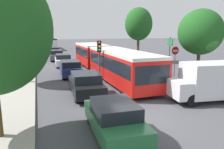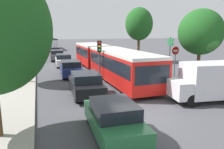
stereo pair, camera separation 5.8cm
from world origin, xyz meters
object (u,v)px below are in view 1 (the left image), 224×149
city_bus_rear (49,43)px  white_van (214,80)px  queued_car_navy (70,68)px  tree_right_near (201,33)px  tree_left_mid (20,32)px  queued_car_graphite (56,55)px  queued_car_green (114,118)px  traffic_light (99,52)px  tree_right_mid (138,25)px  queued_car_red (54,51)px  direction_sign_post (170,48)px  queued_car_black (86,84)px  articulated_bus (106,59)px  no_entry_sign (175,57)px  queued_car_white (63,60)px

city_bus_rear → white_van: 42.77m
city_bus_rear → white_van: size_ratio=2.19×
queued_car_navy → tree_right_near: tree_right_near is taller
tree_left_mid → queued_car_graphite: bearing=74.4°
queued_car_green → queued_car_graphite: (-0.20, 24.03, 0.03)m
traffic_light → tree_right_mid: tree_right_mid is taller
white_van → tree_right_mid: tree_right_mid is taller
city_bus_rear → queued_car_navy: (0.14, -32.14, -0.68)m
white_van → traffic_light: traffic_light is taller
queued_car_graphite → queued_car_red: queued_car_graphite is taller
queued_car_green → tree_right_near: bearing=-53.7°
queued_car_red → tree_right_mid: (10.16, -11.71, 4.22)m
white_van → traffic_light: bearing=-44.0°
direction_sign_post → tree_left_mid: (-12.99, 0.78, 1.50)m
city_bus_rear → queued_car_green: size_ratio=2.75×
queued_car_green → queued_car_black: size_ratio=0.94×
queued_car_graphite → tree_right_near: (9.58, -17.77, 3.22)m
traffic_light → queued_car_red: bearing=-168.6°
queued_car_red → direction_sign_post: size_ratio=1.10×
white_van → traffic_light: 8.57m
articulated_bus → city_bus_rear: 32.57m
tree_left_mid → tree_right_near: 14.03m
tree_right_near → white_van: bearing=-119.2°
articulated_bus → no_entry_sign: (5.10, -3.73, 0.36)m
tree_left_mid → white_van: bearing=-37.2°
queued_car_white → traffic_light: traffic_light is taller
queued_car_green → direction_sign_post: size_ratio=1.16×
direction_sign_post → tree_left_mid: bearing=11.1°
traffic_light → direction_sign_post: direction_sign_post is taller
tree_right_mid → traffic_light: bearing=-129.2°
direction_sign_post → articulated_bus: bearing=-6.3°
articulated_bus → direction_sign_post: (5.59, -2.13, 1.04)m
no_entry_sign → tree_right_near: bearing=20.4°
queued_car_green → traffic_light: (1.92, 8.98, 1.78)m
traffic_light → white_van: bearing=44.8°
traffic_light → direction_sign_post: bearing=104.4°
city_bus_rear → tree_right_mid: (10.25, -25.39, 3.49)m
queued_car_navy → no_entry_sign: no_entry_sign is taller
tree_left_mid → city_bus_rear: bearing=83.5°
queued_car_black → traffic_light: (1.81, 3.10, 1.74)m
queued_car_green → traffic_light: bearing=-9.5°
tree_right_near → queued_car_graphite: bearing=118.3°
city_bus_rear → queued_car_graphite: bearing=178.3°
no_entry_sign → tree_left_mid: bearing=-100.8°
white_van → queued_car_black: bearing=-19.0°
queued_car_black → direction_sign_post: 10.03m
queued_car_graphite → queued_car_navy: bearing=-176.1°
articulated_bus → city_bus_rear: bearing=-174.4°
queued_car_white → white_van: white_van is taller
queued_car_black → direction_sign_post: direction_sign_post is taller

